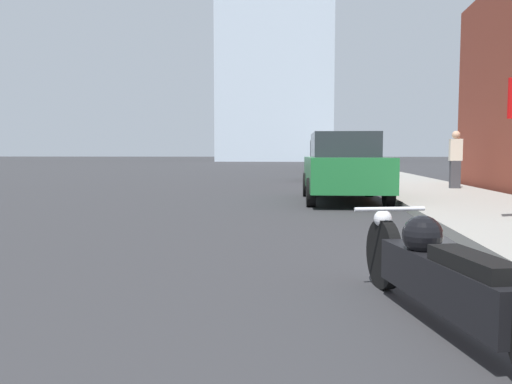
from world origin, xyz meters
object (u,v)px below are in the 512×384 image
object	(u,v)px
parked_car_green	(343,167)
parked_car_white	(322,159)
motorcycle	(441,275)
pedestrian	(455,159)
parked_car_black	(328,161)
parked_car_silver	(322,158)

from	to	relation	value
parked_car_green	parked_car_white	distance (m)	20.63
parked_car_green	parked_car_white	world-z (taller)	parked_car_white
motorcycle	parked_car_white	world-z (taller)	parked_car_white
pedestrian	motorcycle	bearing A→B (deg)	-105.65
motorcycle	parked_car_black	size ratio (longest dim) A/B	0.62
motorcycle	parked_car_green	world-z (taller)	parked_car_green
parked_car_black	parked_car_silver	size ratio (longest dim) A/B	1.08
parked_car_silver	pedestrian	distance (m)	28.44
parked_car_green	parked_car_silver	xyz separation A→B (m)	(0.08, 31.25, -0.02)
motorcycle	parked_car_silver	world-z (taller)	parked_car_silver
parked_car_green	parked_car_black	world-z (taller)	parked_car_black
parked_car_white	parked_car_silver	distance (m)	10.62
motorcycle	parked_car_silver	distance (m)	40.44
parked_car_green	parked_car_white	size ratio (longest dim) A/B	1.14
pedestrian	parked_car_white	bearing A→B (deg)	101.80
parked_car_silver	parked_car_green	bearing A→B (deg)	-93.10
motorcycle	parked_car_black	xyz separation A→B (m)	(-0.19, 19.65, 0.50)
parked_car_green	parked_car_silver	size ratio (longest dim) A/B	1.14
parked_car_green	parked_car_silver	bearing A→B (deg)	87.19
motorcycle	parked_car_black	world-z (taller)	parked_car_black
parked_car_silver	pedestrian	bearing A→B (deg)	-85.99
parked_car_green	parked_car_silver	distance (m)	31.25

